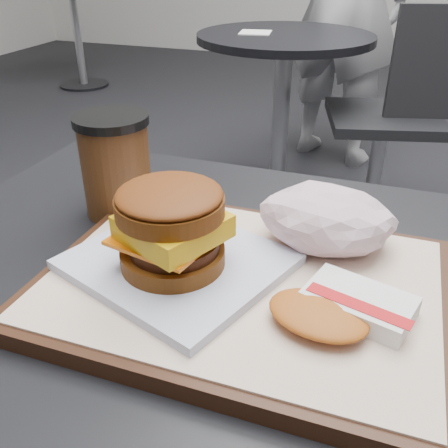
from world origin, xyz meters
TOP-DOWN VIEW (x-y plane):
  - customer_table at (0.00, 0.00)m, footprint 0.80×0.60m
  - serving_tray at (-0.00, -0.00)m, footprint 0.38×0.28m
  - breakfast_sandwich at (-0.07, -0.01)m, footprint 0.24×0.22m
  - hash_brown at (0.10, -0.03)m, footprint 0.13×0.11m
  - crumpled_wrapper at (0.06, 0.08)m, footprint 0.14×0.11m
  - coffee_cup at (-0.20, 0.11)m, footprint 0.09×0.09m
  - neighbor_table at (-0.35, 1.65)m, footprint 0.70×0.70m
  - napkin at (-0.46, 1.62)m, footprint 0.14×0.14m
  - neighbor_chair at (0.13, 1.64)m, footprint 0.64×0.51m
  - bg_table_mid at (-2.40, 3.20)m, footprint 0.66×0.66m

SIDE VIEW (x-z plane):
  - neighbor_chair at x=0.13m, z-range 0.07..0.95m
  - neighbor_table at x=-0.35m, z-range 0.18..0.93m
  - bg_table_mid at x=-2.40m, z-range 0.19..0.94m
  - customer_table at x=0.00m, z-range 0.20..0.97m
  - napkin at x=-0.46m, z-range 0.75..0.75m
  - serving_tray at x=0.00m, z-range 0.77..0.79m
  - hash_brown at x=0.10m, z-range 0.79..0.81m
  - crumpled_wrapper at x=0.06m, z-range 0.79..0.85m
  - breakfast_sandwich at x=-0.07m, z-range 0.78..0.88m
  - coffee_cup at x=-0.20m, z-range 0.77..0.90m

